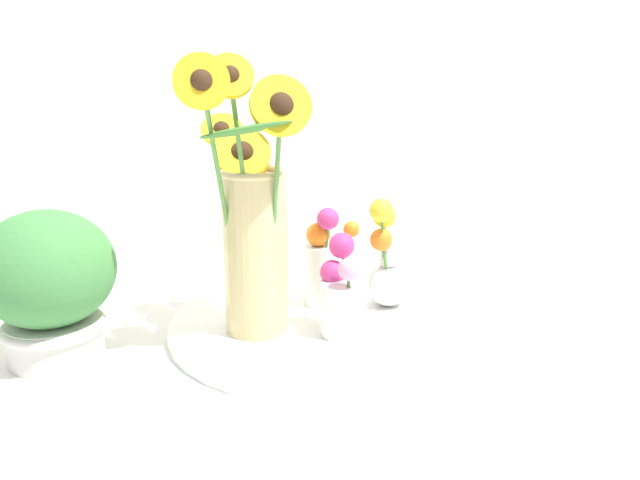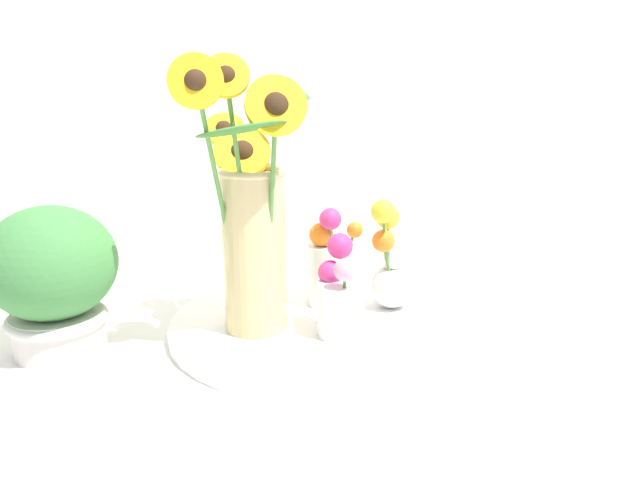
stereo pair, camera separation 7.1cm
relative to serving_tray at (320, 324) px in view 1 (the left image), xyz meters
The scene contains 7 objects.
ground_plane 0.12m from the serving_tray, 81.43° to the right, with size 6.00×6.00×0.00m, color silver.
serving_tray is the anchor object (origin of this frame).
mason_jar_sunflowers 0.22m from the serving_tray, behind, with size 0.23×0.22×0.44m.
vase_small_center 0.10m from the serving_tray, 77.13° to the right, with size 0.07×0.09×0.16m.
vase_bulb_right 0.16m from the serving_tray, 11.39° to the left, with size 0.09×0.09×0.20m.
vase_small_back 0.11m from the serving_tray, 64.18° to the left, with size 0.10×0.08×0.18m.
potted_plant 0.43m from the serving_tray, behind, with size 0.20×0.20×0.23m.
Camera 1 is at (-0.30, -0.83, 0.43)m, focal length 35.00 mm.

